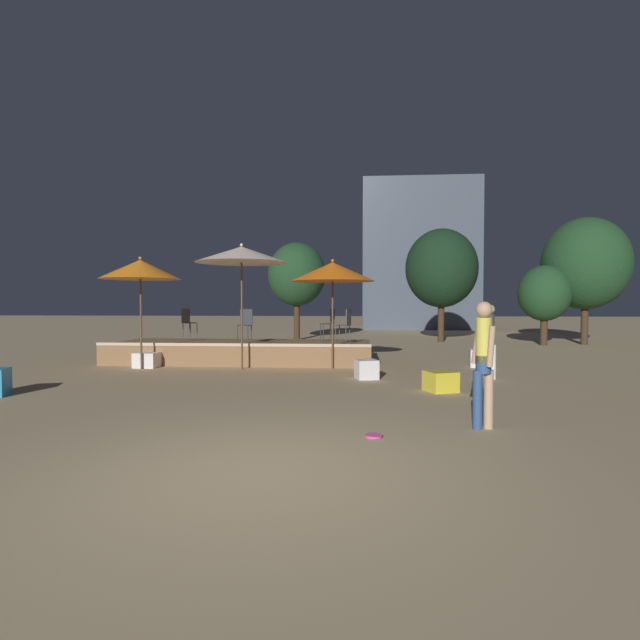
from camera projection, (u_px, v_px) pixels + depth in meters
ground_plane at (259, 474)px, 4.96m from camera, size 120.00×120.00×0.00m
wooden_deck at (243, 352)px, 14.62m from camera, size 7.42×2.83×0.63m
patio_umbrella_0 at (333, 272)px, 12.87m from camera, size 2.20×2.20×2.84m
patio_umbrella_1 at (140, 270)px, 12.77m from camera, size 2.03×2.03×2.89m
patio_umbrella_2 at (242, 255)px, 12.67m from camera, size 2.37×2.37×3.22m
cube_seat_1 at (480, 358)px, 13.27m from camera, size 0.57×0.57×0.47m
cube_seat_2 at (148, 360)px, 13.20m from camera, size 0.62×0.62×0.39m
cube_seat_3 at (441, 381)px, 9.61m from camera, size 0.68×0.68×0.39m
cube_seat_4 at (366, 369)px, 11.19m from camera, size 0.57×0.57×0.43m
person_0 at (490, 339)px, 11.17m from camera, size 0.33×0.41×1.67m
person_1 at (483, 360)px, 6.71m from camera, size 0.29×0.50×1.72m
bistro_chair_0 at (330, 321)px, 14.73m from camera, size 0.44×0.44×0.90m
bistro_chair_1 at (188, 320)px, 15.50m from camera, size 0.47×0.47×0.90m
bistro_chair_2 at (246, 322)px, 13.94m from camera, size 0.40×0.40×0.90m
bistro_chair_3 at (346, 322)px, 13.74m from camera, size 0.43×0.43×0.90m
frisbee_disc at (374, 436)px, 6.32m from camera, size 0.22×0.22×0.03m
background_tree_0 at (297, 275)px, 22.87m from camera, size 2.65×2.65×4.48m
background_tree_1 at (441, 268)px, 21.68m from camera, size 3.11×3.11×4.93m
background_tree_2 at (544, 294)px, 19.98m from camera, size 2.03×2.03×3.22m
background_tree_3 at (586, 264)px, 20.32m from camera, size 3.40×3.40×5.18m
distant_building at (418, 256)px, 33.52m from camera, size 7.48×4.67×9.68m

